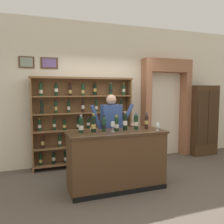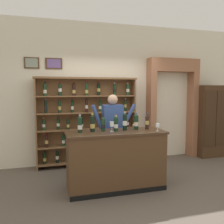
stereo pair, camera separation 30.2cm
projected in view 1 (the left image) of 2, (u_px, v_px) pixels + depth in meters
name	position (u px, v px, depth m)	size (l,w,h in m)	color
ground_plane	(124.00, 187.00, 4.17)	(14.00, 14.00, 0.02)	brown
back_wall	(97.00, 94.00, 5.59)	(12.00, 0.19, 3.25)	beige
wine_shelf	(83.00, 120.00, 5.25)	(2.26, 0.29, 1.99)	brown
archway_doorway	(164.00, 101.00, 6.08)	(1.31, 0.45, 2.48)	#9E6647
side_cabinet	(203.00, 120.00, 6.21)	(0.71, 0.40, 1.82)	#422B19
tasting_counter	(117.00, 160.00, 4.07)	(1.69, 0.63, 1.01)	#4C331E
shopkeeper	(111.00, 127.00, 4.61)	(0.92, 0.22, 1.63)	#2D3347
tasting_bottle_prosecco	(81.00, 125.00, 3.86)	(0.08, 0.08, 0.30)	black
tasting_bottle_vin_santo	(93.00, 123.00, 3.95)	(0.08, 0.08, 0.31)	black
tasting_bottle_rosso	(104.00, 124.00, 3.99)	(0.07, 0.07, 0.28)	#19381E
tasting_bottle_bianco	(116.00, 123.00, 4.05)	(0.08, 0.08, 0.27)	black
tasting_bottle_brunello	(125.00, 121.00, 4.13)	(0.08, 0.08, 0.33)	black
tasting_bottle_grappa	(136.00, 122.00, 4.24)	(0.08, 0.08, 0.29)	black
tasting_bottle_super_tuscan	(146.00, 121.00, 4.27)	(0.07, 0.07, 0.30)	black
wine_glass_center	(158.00, 125.00, 4.08)	(0.07, 0.07, 0.13)	silver
wine_glass_right	(113.00, 125.00, 3.97)	(0.07, 0.07, 0.17)	silver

